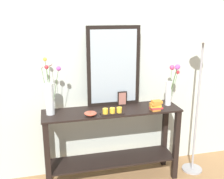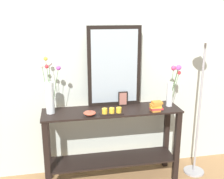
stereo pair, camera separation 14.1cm
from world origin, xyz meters
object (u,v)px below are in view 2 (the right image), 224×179
Objects in this scene: vase_right at (172,87)px; floor_lamp at (202,82)px; console_table at (112,137)px; decorative_bowl at (90,113)px; tall_vase_left at (50,93)px; picture_frame_small at (123,99)px; candle_tray at (112,111)px; book_stack at (156,106)px; mirror_leaning at (114,67)px.

floor_lamp reaches higher than vase_right.
console_table is 11.59× the size of decorative_bowl.
tall_vase_left reaches higher than decorative_bowl.
decorative_bowl is (-0.25, -0.12, 0.35)m from console_table.
vase_right reaches higher than picture_frame_small.
tall_vase_left is (-0.64, 0.03, 0.54)m from console_table.
floor_lamp reaches higher than candle_tray.
vase_right reaches higher than decorative_bowl.
candle_tray is at bearing 179.52° from book_stack.
candle_tray is at bearing -176.34° from floor_lamp.
picture_frame_small is (0.17, 0.24, 0.05)m from candle_tray.
tall_vase_left reaches higher than vase_right.
candle_tray is 1.90× the size of decorative_bowl.
floor_lamp is (0.85, -0.18, 0.20)m from picture_frame_small.
tall_vase_left is 0.81m from picture_frame_small.
console_table is 2.58× the size of tall_vase_left.
floor_lamp is (1.00, -0.06, 0.60)m from console_table.
decorative_bowl is at bearing 179.37° from book_stack.
candle_tray is (-0.08, -0.28, -0.41)m from mirror_leaning.
vase_right is (1.31, -0.03, 0.00)m from tall_vase_left.
mirror_leaning is at bearing 70.37° from console_table.
floor_lamp reaches higher than decorative_bowl.
vase_right reaches higher than console_table.
picture_frame_small is 0.89m from floor_lamp.
console_table is 1.69× the size of mirror_leaning.
mirror_leaning is 0.51m from candle_tray.
mirror_leaning is at bearing 73.50° from candle_tray.
mirror_leaning is at bearing 166.98° from floor_lamp.
mirror_leaning reaches higher than console_table.
floor_lamp is at bearing -2.89° from tall_vase_left.
console_table is 0.45m from decorative_bowl.
decorative_bowl is at bearing -177.18° from floor_lamp.
candle_tray is 1.77× the size of book_stack.
console_table is at bearing -109.63° from mirror_leaning.
book_stack reaches higher than decorative_bowl.
book_stack is at bearing -150.33° from vase_right.
floor_lamp is (1.02, 0.07, 0.25)m from candle_tray.
picture_frame_small is at bearing 141.02° from book_stack.
floor_lamp is at bearing -9.51° from vase_right.
decorative_bowl is (-0.92, -0.12, -0.19)m from vase_right.
book_stack is (0.39, -0.29, -0.39)m from mirror_leaning.
tall_vase_left is 1.20× the size of vase_right.
vase_right is 0.29× the size of floor_lamp.
picture_frame_small is at bearing 6.73° from tall_vase_left.
tall_vase_left is 4.49× the size of decorative_bowl.
decorative_bowl is (0.39, -0.14, -0.19)m from tall_vase_left.
picture_frame_small is at bearing 30.61° from decorative_bowl.
tall_vase_left is 4.17× the size of book_stack.
book_stack is (0.45, -0.13, 0.38)m from console_table.
book_stack is at bearing -15.54° from console_table.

